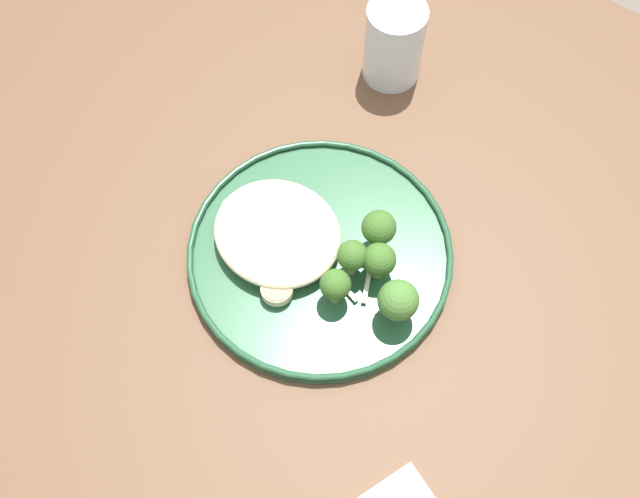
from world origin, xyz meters
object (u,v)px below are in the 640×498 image
at_px(dinner_plate, 320,254).
at_px(seared_scallop_rear_pale, 270,225).
at_px(broccoli_floret_left_leaning, 335,285).
at_px(water_glass, 394,47).
at_px(seared_scallop_tiny_bay, 236,211).
at_px(broccoli_floret_tall_stalk, 352,256).
at_px(seared_scallop_on_noodles, 277,289).
at_px(broccoli_floret_small_sprig, 379,260).
at_px(seared_scallop_center_golden, 275,244).
at_px(broccoli_floret_split_head, 379,228).
at_px(broccoli_floret_front_edge, 398,301).

bearing_deg(dinner_plate, seared_scallop_rear_pale, 7.88).
xyz_separation_m(broccoli_floret_left_leaning, water_glass, (0.12, -0.29, 0.00)).
distance_m(seared_scallop_tiny_bay, broccoli_floret_tall_stalk, 0.15).
relative_size(dinner_plate, broccoli_floret_tall_stalk, 5.37).
relative_size(seared_scallop_on_noodles, broccoli_floret_left_leaning, 0.68).
height_order(seared_scallop_rear_pale, water_glass, water_glass).
bearing_deg(broccoli_floret_small_sprig, broccoli_floret_left_leaning, 68.15).
relative_size(seared_scallop_rear_pale, seared_scallop_center_golden, 1.02).
distance_m(broccoli_floret_small_sprig, broccoli_floret_split_head, 0.03).
height_order(seared_scallop_on_noodles, broccoli_floret_tall_stalk, broccoli_floret_tall_stalk).
bearing_deg(water_glass, seared_scallop_on_noodles, 102.25).
height_order(seared_scallop_tiny_bay, water_glass, water_glass).
xyz_separation_m(seared_scallop_center_golden, broccoli_floret_front_edge, (-0.15, -0.01, 0.03)).
distance_m(seared_scallop_tiny_bay, broccoli_floret_split_head, 0.16).
bearing_deg(water_glass, broccoli_floret_tall_stalk, 114.74).
relative_size(seared_scallop_center_golden, seared_scallop_on_noodles, 0.99).
xyz_separation_m(broccoli_floret_split_head, water_glass, (0.12, -0.22, -0.00)).
height_order(seared_scallop_center_golden, broccoli_floret_front_edge, broccoli_floret_front_edge).
bearing_deg(broccoli_floret_split_head, broccoli_floret_tall_stalk, 83.43).
bearing_deg(broccoli_floret_split_head, seared_scallop_on_noodles, 64.14).
bearing_deg(seared_scallop_center_golden, seared_scallop_rear_pale, -39.48).
bearing_deg(broccoli_floret_tall_stalk, broccoli_floret_front_edge, 167.49).
bearing_deg(seared_scallop_on_noodles, broccoli_floret_small_sprig, -131.46).
bearing_deg(broccoli_floret_small_sprig, dinner_plate, 14.53).
bearing_deg(seared_scallop_on_noodles, broccoli_floret_split_head, -115.86).
height_order(seared_scallop_tiny_bay, broccoli_floret_small_sprig, broccoli_floret_small_sprig).
relative_size(seared_scallop_rear_pale, water_glass, 0.33).
height_order(seared_scallop_rear_pale, broccoli_floret_small_sprig, broccoli_floret_small_sprig).
bearing_deg(broccoli_floret_front_edge, seared_scallop_center_golden, 4.34).
xyz_separation_m(broccoli_floret_left_leaning, broccoli_floret_small_sprig, (-0.02, -0.05, -0.00)).
relative_size(broccoli_floret_tall_stalk, broccoli_floret_left_leaning, 1.07).
height_order(broccoli_floret_front_edge, water_glass, water_glass).
xyz_separation_m(seared_scallop_center_golden, seared_scallop_tiny_bay, (0.06, -0.01, -0.00)).
distance_m(broccoli_floret_left_leaning, broccoli_floret_small_sprig, 0.05).
xyz_separation_m(seared_scallop_rear_pale, seared_scallop_on_noodles, (-0.05, 0.06, -0.00)).
height_order(seared_scallop_tiny_bay, broccoli_floret_front_edge, broccoli_floret_front_edge).
relative_size(seared_scallop_tiny_bay, broccoli_floret_tall_stalk, 0.63).
height_order(seared_scallop_on_noodles, broccoli_floret_split_head, broccoli_floret_split_head).
height_order(dinner_plate, broccoli_floret_left_leaning, broccoli_floret_left_leaning).
relative_size(seared_scallop_on_noodles, water_glass, 0.33).
bearing_deg(seared_scallop_on_noodles, broccoli_floret_left_leaning, -148.64).
distance_m(broccoli_floret_tall_stalk, broccoli_floret_left_leaning, 0.04).
height_order(dinner_plate, water_glass, water_glass).
distance_m(dinner_plate, broccoli_floret_split_head, 0.07).
distance_m(dinner_plate, broccoli_floret_small_sprig, 0.07).
bearing_deg(water_glass, seared_scallop_tiny_bay, 85.25).
bearing_deg(broccoli_floret_front_edge, broccoli_floret_left_leaning, 18.84).
relative_size(broccoli_floret_small_sprig, broccoli_floret_split_head, 0.86).
height_order(dinner_plate, seared_scallop_center_golden, seared_scallop_center_golden).
bearing_deg(seared_scallop_tiny_bay, seared_scallop_rear_pale, -170.19).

